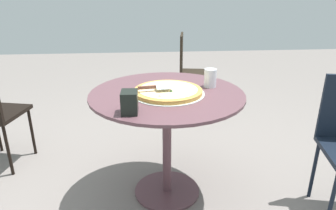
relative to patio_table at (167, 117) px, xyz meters
The scene contains 7 objects.
ground_plane 0.58m from the patio_table, ahead, with size 10.00×10.00×0.00m, color slate.
patio_table is the anchor object (origin of this frame).
pizza_on_tray 0.18m from the patio_table, 103.04° to the left, with size 0.45×0.45×0.05m.
pizza_server 0.24m from the patio_table, 34.55° to the left, with size 0.21×0.09×0.02m.
drinking_cup 0.38m from the patio_table, 162.08° to the right, with size 0.08×0.08×0.12m, color silver.
napkin_dispenser 0.44m from the patio_table, 54.81° to the left, with size 0.11×0.08×0.12m, color black.
patio_chair_far 1.56m from the patio_table, 104.18° to the right, with size 0.42×0.42×0.89m.
Camera 1 is at (0.14, 1.80, 1.36)m, focal length 32.49 mm.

